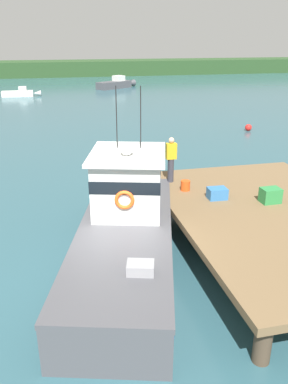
# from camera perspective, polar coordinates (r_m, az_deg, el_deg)

# --- Properties ---
(ground_plane) EXTENTS (200.00, 200.00, 0.00)m
(ground_plane) POSITION_cam_1_polar(r_m,az_deg,el_deg) (11.36, -3.72, -10.71)
(ground_plane) COLOR #2D5660
(dock) EXTENTS (6.00, 9.00, 1.20)m
(dock) POSITION_cam_1_polar(r_m,az_deg,el_deg) (12.41, 18.60, -3.31)
(dock) COLOR #4C3D2D
(dock) RESTS_ON ground
(main_fishing_boat) EXTENTS (4.60, 9.93, 4.80)m
(main_fishing_boat) POSITION_cam_1_polar(r_m,az_deg,el_deg) (11.37, -2.52, -4.82)
(main_fishing_boat) COLOR #4C4C51
(main_fishing_boat) RESTS_ON ground
(crate_stack_mid_dock) EXTENTS (0.61, 0.46, 0.47)m
(crate_stack_mid_dock) POSITION_cam_1_polar(r_m,az_deg,el_deg) (12.94, 17.92, -0.46)
(crate_stack_mid_dock) COLOR #2D8442
(crate_stack_mid_dock) RESTS_ON dock
(crate_single_by_cleat) EXTENTS (0.61, 0.46, 0.36)m
(crate_single_by_cleat) POSITION_cam_1_polar(r_m,az_deg,el_deg) (12.83, 10.60, -0.20)
(crate_single_by_cleat) COLOR #3370B2
(crate_single_by_cleat) RESTS_ON dock
(bait_bucket) EXTENTS (0.32, 0.32, 0.34)m
(bait_bucket) POSITION_cam_1_polar(r_m,az_deg,el_deg) (13.39, 6.04, 0.95)
(bait_bucket) COLOR #E04C19
(bait_bucket) RESTS_ON dock
(deckhand_by_the_boat) EXTENTS (0.36, 0.22, 1.63)m
(deckhand_by_the_boat) POSITION_cam_1_polar(r_m,az_deg,el_deg) (13.95, 3.95, 4.85)
(deckhand_by_the_boat) COLOR #383842
(deckhand_by_the_boat) RESTS_ON dock
(moored_boat_far_left) EXTENTS (4.17, 1.07, 1.06)m
(moored_boat_far_left) POSITION_cam_1_polar(r_m,az_deg,el_deg) (46.63, -17.56, 13.56)
(moored_boat_far_left) COLOR silver
(moored_boat_far_left) RESTS_ON ground
(moored_boat_far_right) EXTENTS (5.68, 4.37, 1.54)m
(moored_boat_far_right) POSITION_cam_1_polar(r_m,az_deg,el_deg) (52.34, -4.04, 15.42)
(moored_boat_far_right) COLOR #4C4C51
(moored_boat_far_right) RESTS_ON ground
(mooring_buoy_channel_marker) EXTENTS (0.46, 0.46, 0.46)m
(mooring_buoy_channel_marker) POSITION_cam_1_polar(r_m,az_deg,el_deg) (28.57, 14.94, 9.06)
(mooring_buoy_channel_marker) COLOR red
(mooring_buoy_channel_marker) RESTS_ON ground
(far_shoreline) EXTENTS (120.00, 8.00, 2.40)m
(far_shoreline) POSITION_cam_1_polar(r_m,az_deg,el_deg) (71.68, -12.35, 17.18)
(far_shoreline) COLOR #284723
(far_shoreline) RESTS_ON ground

